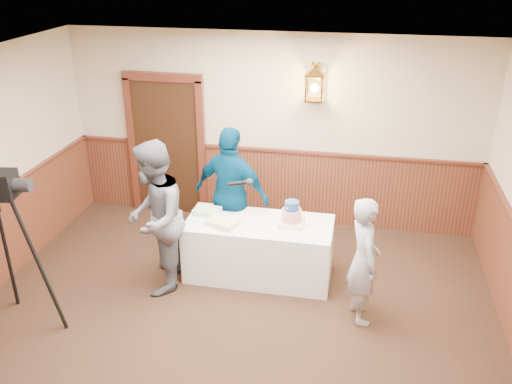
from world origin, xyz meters
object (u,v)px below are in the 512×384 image
(display_table, at_px, (259,249))
(tiered_cake, at_px, (292,216))
(interviewer, at_px, (155,218))
(tv_camera_rig, at_px, (9,262))
(sheet_cake_green, at_px, (207,211))
(sheet_cake_yellow, at_px, (223,222))
(baker, at_px, (363,261))
(assistant_p, at_px, (232,195))

(display_table, xyz_separation_m, tiered_cake, (0.39, 0.03, 0.50))
(display_table, xyz_separation_m, interviewer, (-1.15, -0.49, 0.56))
(tiered_cake, relative_size, tv_camera_rig, 0.17)
(sheet_cake_green, bearing_deg, sheet_cake_yellow, -42.80)
(sheet_cake_yellow, bearing_deg, interviewer, -155.32)
(baker, bearing_deg, tv_camera_rig, 85.66)
(display_table, distance_m, tiered_cake, 0.63)
(tiered_cake, distance_m, interviewer, 1.63)
(interviewer, distance_m, assistant_p, 1.14)
(sheet_cake_yellow, distance_m, sheet_cake_green, 0.37)
(display_table, height_order, baker, baker)
(display_table, bearing_deg, tv_camera_rig, -146.72)
(sheet_cake_green, height_order, interviewer, interviewer)
(display_table, distance_m, sheet_cake_green, 0.81)
(baker, bearing_deg, display_table, 45.05)
(tiered_cake, bearing_deg, tv_camera_rig, -150.24)
(sheet_cake_green, relative_size, interviewer, 0.17)
(sheet_cake_yellow, relative_size, sheet_cake_green, 1.12)
(baker, height_order, assistant_p, assistant_p)
(display_table, xyz_separation_m, sheet_cake_yellow, (-0.42, -0.15, 0.41))
(baker, relative_size, assistant_p, 0.82)
(baker, bearing_deg, sheet_cake_green, 51.10)
(interviewer, xyz_separation_m, tv_camera_rig, (-1.21, -1.06, -0.10))
(display_table, bearing_deg, assistant_p, 137.89)
(baker, xyz_separation_m, assistant_p, (-1.71, 1.03, 0.16))
(sheet_cake_yellow, bearing_deg, tiered_cake, 12.44)
(sheet_cake_green, height_order, tv_camera_rig, tv_camera_rig)
(sheet_cake_green, bearing_deg, display_table, -8.02)
(interviewer, distance_m, baker, 2.43)
(sheet_cake_green, xyz_separation_m, baker, (1.96, -0.73, -0.04))
(assistant_p, bearing_deg, interviewer, 67.25)
(tiered_cake, bearing_deg, baker, -36.86)
(sheet_cake_yellow, bearing_deg, display_table, 20.14)
(sheet_cake_yellow, relative_size, assistant_p, 0.19)
(interviewer, relative_size, assistant_p, 1.04)
(display_table, relative_size, tiered_cake, 5.80)
(sheet_cake_yellow, height_order, tv_camera_rig, tv_camera_rig)
(display_table, xyz_separation_m, tv_camera_rig, (-2.36, -1.55, 0.46))
(sheet_cake_yellow, xyz_separation_m, sheet_cake_green, (-0.27, 0.25, 0.00))
(display_table, height_order, tv_camera_rig, tv_camera_rig)
(sheet_cake_yellow, relative_size, tv_camera_rig, 0.19)
(interviewer, xyz_separation_m, assistant_p, (0.71, 0.89, -0.03))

